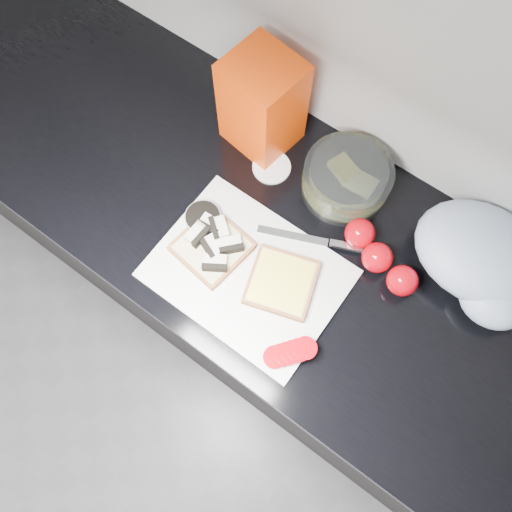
# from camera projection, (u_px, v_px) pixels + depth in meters

# --- Properties ---
(base_cabinet) EXTENTS (3.50, 0.60, 0.86)m
(base_cabinet) POSITION_uv_depth(u_px,v_px,m) (294.00, 304.00, 1.55)
(base_cabinet) COLOR black
(base_cabinet) RESTS_ON ground
(countertop) EXTENTS (3.50, 0.64, 0.04)m
(countertop) POSITION_uv_depth(u_px,v_px,m) (308.00, 252.00, 1.13)
(countertop) COLOR black
(countertop) RESTS_ON base_cabinet
(cutting_board) EXTENTS (0.40, 0.30, 0.01)m
(cutting_board) POSITION_uv_depth(u_px,v_px,m) (248.00, 274.00, 1.08)
(cutting_board) COLOR silver
(cutting_board) RESTS_ON countertop
(bread_left) EXTENTS (0.16, 0.16, 0.04)m
(bread_left) POSITION_uv_depth(u_px,v_px,m) (213.00, 245.00, 1.08)
(bread_left) COLOR beige
(bread_left) RESTS_ON cutting_board
(bread_right) EXTENTS (0.18, 0.18, 0.02)m
(bread_right) POSITION_uv_depth(u_px,v_px,m) (281.00, 283.00, 1.06)
(bread_right) COLOR beige
(bread_right) RESTS_ON cutting_board
(tomato_slices) EXTENTS (0.10, 0.11, 0.02)m
(tomato_slices) POSITION_uv_depth(u_px,v_px,m) (290.00, 353.00, 1.00)
(tomato_slices) COLOR #B2040E
(tomato_slices) RESTS_ON cutting_board
(knife) EXTENTS (0.22, 0.11, 0.01)m
(knife) POSITION_uv_depth(u_px,v_px,m) (323.00, 242.00, 1.10)
(knife) COLOR #B4B5B9
(knife) RESTS_ON cutting_board
(seed_tub) EXTENTS (0.08, 0.08, 0.04)m
(seed_tub) POSITION_uv_depth(u_px,v_px,m) (203.00, 219.00, 1.11)
(seed_tub) COLOR gray
(seed_tub) RESTS_ON countertop
(tub_lid) EXTENTS (0.11, 0.11, 0.01)m
(tub_lid) POSITION_uv_depth(u_px,v_px,m) (272.00, 167.00, 1.18)
(tub_lid) COLOR white
(tub_lid) RESTS_ON countertop
(glass_bowl) EXTENTS (0.20, 0.20, 0.08)m
(glass_bowl) POSITION_uv_depth(u_px,v_px,m) (346.00, 179.00, 1.12)
(glass_bowl) COLOR silver
(glass_bowl) RESTS_ON countertop
(bread_bag) EXTENTS (0.17, 0.16, 0.24)m
(bread_bag) POSITION_uv_depth(u_px,v_px,m) (263.00, 104.00, 1.10)
(bread_bag) COLOR #FA3804
(bread_bag) RESTS_ON countertop
(steel_canister) EXTENTS (0.08, 0.08, 0.20)m
(steel_canister) POSITION_uv_depth(u_px,v_px,m) (278.00, 111.00, 1.11)
(steel_canister) COLOR #ADAEB2
(steel_canister) RESTS_ON countertop
(grocery_bag) EXTENTS (0.30, 0.26, 0.12)m
(grocery_bag) POSITION_uv_depth(u_px,v_px,m) (482.00, 259.00, 1.04)
(grocery_bag) COLOR silver
(grocery_bag) RESTS_ON countertop
(whole_tomatoes) EXTENTS (0.20, 0.11, 0.07)m
(whole_tomatoes) POSITION_uv_depth(u_px,v_px,m) (379.00, 257.00, 1.06)
(whole_tomatoes) COLOR #B2040E
(whole_tomatoes) RESTS_ON countertop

